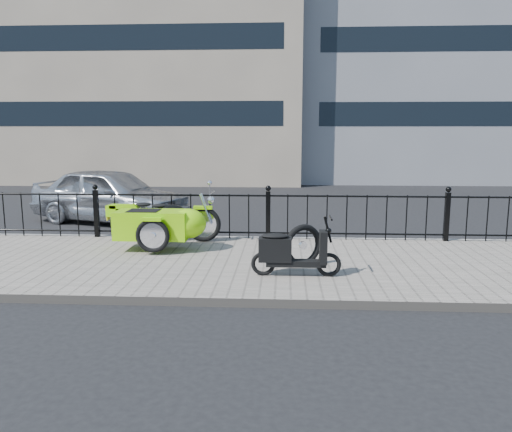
# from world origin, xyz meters

# --- Properties ---
(ground) EXTENTS (120.00, 120.00, 0.00)m
(ground) POSITION_xyz_m (0.00, 0.00, 0.00)
(ground) COLOR black
(ground) RESTS_ON ground
(sidewalk) EXTENTS (30.00, 3.80, 0.12)m
(sidewalk) POSITION_xyz_m (0.00, -0.50, 0.06)
(sidewalk) COLOR slate
(sidewalk) RESTS_ON ground
(curb) EXTENTS (30.00, 0.10, 0.12)m
(curb) POSITION_xyz_m (0.00, 1.44, 0.06)
(curb) COLOR gray
(curb) RESTS_ON ground
(iron_fence) EXTENTS (14.11, 0.11, 1.08)m
(iron_fence) POSITION_xyz_m (0.00, 1.30, 0.59)
(iron_fence) COLOR black
(iron_fence) RESTS_ON sidewalk
(building_tan) EXTENTS (14.00, 8.01, 12.00)m
(building_tan) POSITION_xyz_m (-6.00, 15.99, 6.00)
(building_tan) COLOR gray
(building_tan) RESTS_ON ground
(building_grey) EXTENTS (12.00, 8.01, 15.00)m
(building_grey) POSITION_xyz_m (7.00, 16.99, 7.50)
(building_grey) COLOR gray
(building_grey) RESTS_ON ground
(motorcycle_sidecar) EXTENTS (2.28, 1.48, 0.98)m
(motorcycle_sidecar) POSITION_xyz_m (-1.87, 0.34, 0.59)
(motorcycle_sidecar) COLOR black
(motorcycle_sidecar) RESTS_ON sidewalk
(scooter) EXTENTS (1.33, 0.39, 0.90)m
(scooter) POSITION_xyz_m (0.41, -1.32, 0.47)
(scooter) COLOR black
(scooter) RESTS_ON sidewalk
(spare_tire) EXTENTS (0.63, 0.44, 0.68)m
(spare_tire) POSITION_xyz_m (0.62, -0.78, 0.46)
(spare_tire) COLOR black
(spare_tire) RESTS_ON sidewalk
(sedan_car) EXTENTS (4.36, 2.82, 1.38)m
(sedan_car) POSITION_xyz_m (-4.01, 3.61, 0.69)
(sedan_car) COLOR #B1B4B9
(sedan_car) RESTS_ON ground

